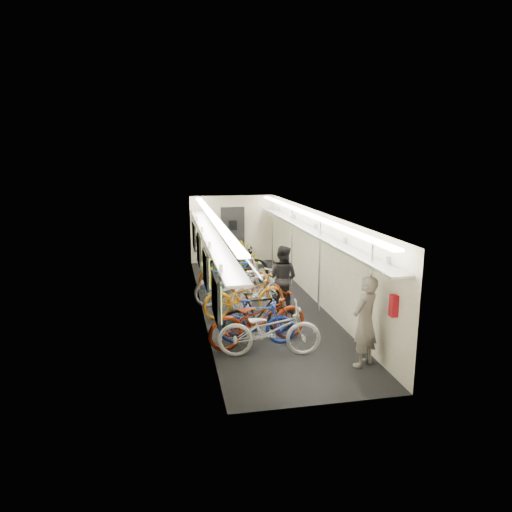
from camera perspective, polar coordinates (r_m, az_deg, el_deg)
name	(u,v)px	position (r m, az deg, el deg)	size (l,w,h in m)	color
train_car_shell	(241,237)	(12.13, -1.85, 2.37)	(10.00, 10.00, 10.00)	black
bicycle_0	(269,330)	(8.80, 1.70, -9.22)	(0.69, 1.97, 1.04)	#BABBBF
bicycle_1	(257,322)	(9.35, 0.11, -8.20)	(0.45, 1.58, 0.95)	#1A33A1
bicycle_2	(258,318)	(9.26, 0.26, -7.79)	(0.75, 2.15, 1.13)	maroon
bicycle_3	(259,313)	(9.77, 0.39, -7.19)	(0.46, 1.62, 0.98)	black
bicycle_4	(245,295)	(10.86, -1.41, -4.88)	(0.72, 2.06, 1.08)	orange
bicycle_5	(259,289)	(11.43, 0.38, -4.14)	(0.48, 1.71, 1.03)	silver
bicycle_6	(235,283)	(11.80, -2.66, -3.34)	(0.75, 2.17, 1.14)	#B7B9BC
bicycle_7	(236,275)	(12.54, -2.54, -2.44)	(0.53, 1.86, 1.12)	#174A8E
bicycle_8	(234,275)	(12.68, -2.79, -2.40)	(0.70, 2.02, 1.06)	#91390F
bicycle_9	(237,264)	(13.80, -2.40, -0.98)	(0.54, 1.93, 1.16)	black
bicycle_10	(231,260)	(14.47, -3.19, -0.53)	(0.71, 2.04, 1.07)	yellow
passenger_near	(365,321)	(8.52, 13.45, -7.96)	(0.62, 0.40, 1.69)	gray
passenger_mid	(282,278)	(11.30, 3.30, -2.75)	(0.79, 0.62, 1.63)	black
backpack	(398,306)	(8.14, 17.29, -5.94)	(0.26, 0.14, 0.38)	maroon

